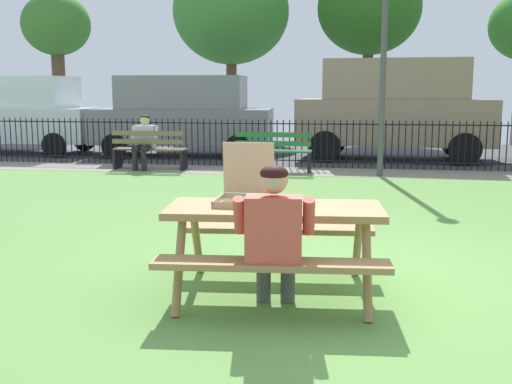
{
  "coord_description": "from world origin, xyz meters",
  "views": [
    {
      "loc": [
        -0.04,
        -5.54,
        1.74
      ],
      "look_at": [
        -0.98,
        0.32,
        0.75
      ],
      "focal_mm": 43.34,
      "sensor_mm": 36.0,
      "label": 1
    }
  ],
  "objects_px": {
    "far_tree_center": "(369,8)",
    "lamp_post_walkway": "(384,38)",
    "picnic_table_foreground": "(274,226)",
    "parked_car_center": "(395,107)",
    "far_tree_midleft": "(231,12)",
    "pizza_box_open": "(245,192)",
    "person_on_park_bench": "(144,139)",
    "parked_car_far_left": "(15,113)",
    "far_tree_left": "(56,28)",
    "adult_at_table": "(274,233)",
    "park_bench_center": "(274,152)",
    "parked_car_left": "(183,114)",
    "park_bench_left": "(150,150)"
  },
  "relations": [
    {
      "from": "lamp_post_walkway",
      "to": "parked_car_far_left",
      "type": "relative_size",
      "value": 0.98
    },
    {
      "from": "park_bench_left",
      "to": "parked_car_center",
      "type": "height_order",
      "value": "parked_car_center"
    },
    {
      "from": "far_tree_center",
      "to": "pizza_box_open",
      "type": "bearing_deg",
      "value": -94.56
    },
    {
      "from": "picnic_table_foreground",
      "to": "adult_at_table",
      "type": "distance_m",
      "value": 0.51
    },
    {
      "from": "person_on_park_bench",
      "to": "park_bench_left",
      "type": "bearing_deg",
      "value": -8.36
    },
    {
      "from": "park_bench_left",
      "to": "parked_car_center",
      "type": "bearing_deg",
      "value": 27.04
    },
    {
      "from": "picnic_table_foreground",
      "to": "lamp_post_walkway",
      "type": "distance_m",
      "value": 7.98
    },
    {
      "from": "park_bench_left",
      "to": "parked_car_left",
      "type": "distance_m",
      "value": 2.83
    },
    {
      "from": "person_on_park_bench",
      "to": "lamp_post_walkway",
      "type": "relative_size",
      "value": 0.26
    },
    {
      "from": "parked_car_far_left",
      "to": "far_tree_midleft",
      "type": "xyz_separation_m",
      "value": [
        4.89,
        5.72,
        3.25
      ]
    },
    {
      "from": "lamp_post_walkway",
      "to": "far_tree_midleft",
      "type": "bearing_deg",
      "value": 118.76
    },
    {
      "from": "picnic_table_foreground",
      "to": "far_tree_midleft",
      "type": "distance_m",
      "value": 17.17
    },
    {
      "from": "picnic_table_foreground",
      "to": "parked_car_center",
      "type": "xyz_separation_m",
      "value": [
        1.61,
        10.65,
        0.71
      ]
    },
    {
      "from": "picnic_table_foreground",
      "to": "parked_car_left",
      "type": "relative_size",
      "value": 0.41
    },
    {
      "from": "pizza_box_open",
      "to": "adult_at_table",
      "type": "height_order",
      "value": "pizza_box_open"
    },
    {
      "from": "lamp_post_walkway",
      "to": "park_bench_center",
      "type": "bearing_deg",
      "value": 172.48
    },
    {
      "from": "pizza_box_open",
      "to": "person_on_park_bench",
      "type": "height_order",
      "value": "pizza_box_open"
    },
    {
      "from": "park_bench_left",
      "to": "parked_car_center",
      "type": "relative_size",
      "value": 0.33
    },
    {
      "from": "picnic_table_foreground",
      "to": "park_bench_center",
      "type": "xyz_separation_m",
      "value": [
        -1.04,
        7.9,
        -0.18
      ]
    },
    {
      "from": "adult_at_table",
      "to": "far_tree_center",
      "type": "xyz_separation_m",
      "value": [
        0.96,
        16.86,
        3.72
      ]
    },
    {
      "from": "pizza_box_open",
      "to": "person_on_park_bench",
      "type": "distance_m",
      "value": 8.6
    },
    {
      "from": "far_tree_center",
      "to": "parked_car_left",
      "type": "bearing_deg",
      "value": -130.07
    },
    {
      "from": "park_bench_center",
      "to": "person_on_park_bench",
      "type": "bearing_deg",
      "value": 179.62
    },
    {
      "from": "pizza_box_open",
      "to": "park_bench_center",
      "type": "height_order",
      "value": "pizza_box_open"
    },
    {
      "from": "person_on_park_bench",
      "to": "parked_car_center",
      "type": "height_order",
      "value": "parked_car_center"
    },
    {
      "from": "parked_car_far_left",
      "to": "far_tree_center",
      "type": "xyz_separation_m",
      "value": [
        9.55,
        5.72,
        3.28
      ]
    },
    {
      "from": "far_tree_center",
      "to": "picnic_table_foreground",
      "type": "bearing_deg",
      "value": -93.58
    },
    {
      "from": "far_tree_center",
      "to": "far_tree_left",
      "type": "bearing_deg",
      "value": 180.0
    },
    {
      "from": "far_tree_midleft",
      "to": "far_tree_center",
      "type": "distance_m",
      "value": 4.66
    },
    {
      "from": "adult_at_table",
      "to": "park_bench_left",
      "type": "height_order",
      "value": "adult_at_table"
    },
    {
      "from": "parked_car_center",
      "to": "picnic_table_foreground",
      "type": "bearing_deg",
      "value": -98.6
    },
    {
      "from": "lamp_post_walkway",
      "to": "parked_car_center",
      "type": "xyz_separation_m",
      "value": [
        0.44,
        3.04,
        -1.42
      ]
    },
    {
      "from": "pizza_box_open",
      "to": "lamp_post_walkway",
      "type": "xyz_separation_m",
      "value": [
        1.45,
        7.48,
        1.86
      ]
    },
    {
      "from": "person_on_park_bench",
      "to": "lamp_post_walkway",
      "type": "bearing_deg",
      "value": -3.51
    },
    {
      "from": "adult_at_table",
      "to": "far_tree_midleft",
      "type": "relative_size",
      "value": 0.19
    },
    {
      "from": "lamp_post_walkway",
      "to": "far_tree_left",
      "type": "bearing_deg",
      "value": 142.01
    },
    {
      "from": "adult_at_table",
      "to": "far_tree_midleft",
      "type": "height_order",
      "value": "far_tree_midleft"
    },
    {
      "from": "parked_car_far_left",
      "to": "far_tree_left",
      "type": "bearing_deg",
      "value": 104.8
    },
    {
      "from": "person_on_park_bench",
      "to": "far_tree_left",
      "type": "bearing_deg",
      "value": 125.98
    },
    {
      "from": "adult_at_table",
      "to": "park_bench_center",
      "type": "distance_m",
      "value": 8.47
    },
    {
      "from": "parked_car_far_left",
      "to": "parked_car_left",
      "type": "xyz_separation_m",
      "value": [
        4.74,
        0.0,
        0.0
      ]
    },
    {
      "from": "far_tree_midleft",
      "to": "adult_at_table",
      "type": "bearing_deg",
      "value": -77.64
    },
    {
      "from": "parked_car_left",
      "to": "far_tree_left",
      "type": "xyz_separation_m",
      "value": [
        -6.25,
        5.72,
        2.81
      ]
    },
    {
      "from": "far_tree_center",
      "to": "lamp_post_walkway",
      "type": "bearing_deg",
      "value": -89.02
    },
    {
      "from": "adult_at_table",
      "to": "parked_car_left",
      "type": "distance_m",
      "value": 11.8
    },
    {
      "from": "park_bench_center",
      "to": "far_tree_left",
      "type": "bearing_deg",
      "value": 136.75
    },
    {
      "from": "parked_car_far_left",
      "to": "park_bench_left",
      "type": "bearing_deg",
      "value": -30.05
    },
    {
      "from": "park_bench_center",
      "to": "picnic_table_foreground",
      "type": "bearing_deg",
      "value": -82.51
    },
    {
      "from": "picnic_table_foreground",
      "to": "person_on_park_bench",
      "type": "bearing_deg",
      "value": 116.25
    },
    {
      "from": "far_tree_left",
      "to": "far_tree_center",
      "type": "bearing_deg",
      "value": 0.0
    }
  ]
}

